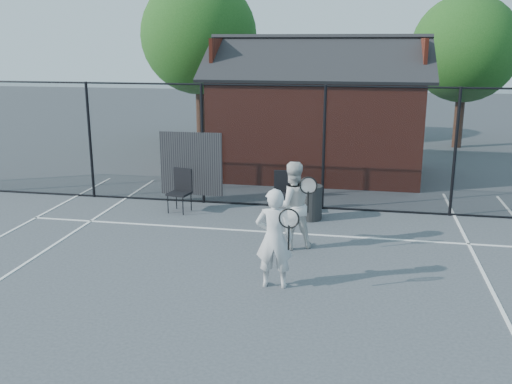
% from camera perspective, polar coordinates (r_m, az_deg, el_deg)
% --- Properties ---
extents(ground, '(80.00, 80.00, 0.00)m').
position_cam_1_polar(ground, '(9.54, -1.79, -9.74)').
color(ground, '#3F4649').
rests_on(ground, ground).
extents(court_lines, '(11.02, 18.00, 0.01)m').
position_cam_1_polar(court_lines, '(8.39, -3.79, -13.38)').
color(court_lines, white).
rests_on(court_lines, ground).
extents(fence, '(22.04, 3.00, 3.00)m').
position_cam_1_polar(fence, '(13.88, 1.39, 4.34)').
color(fence, black).
rests_on(fence, ground).
extents(clubhouse, '(6.50, 4.36, 4.19)m').
position_cam_1_polar(clubhouse, '(17.69, 6.11, 7.04)').
color(clubhouse, maroon).
rests_on(clubhouse, ground).
extents(tree_left, '(4.48, 4.48, 6.44)m').
position_cam_1_polar(tree_left, '(22.89, -5.74, 15.27)').
color(tree_left, '#311E13').
rests_on(tree_left, ground).
extents(tree_right, '(3.97, 3.97, 5.70)m').
position_cam_1_polar(tree_right, '(23.25, 20.17, 13.28)').
color(tree_right, '#311E13').
rests_on(tree_right, ground).
extents(player_front, '(0.77, 0.57, 1.69)m').
position_cam_1_polar(player_front, '(9.36, 1.84, -4.64)').
color(player_front, silver).
rests_on(player_front, ground).
extents(player_back, '(1.04, 0.95, 1.74)m').
position_cam_1_polar(player_back, '(11.17, 3.60, -1.30)').
color(player_back, silver).
rests_on(player_back, ground).
extents(chair_left, '(0.58, 0.59, 1.01)m').
position_cam_1_polar(chair_left, '(13.71, -7.69, 0.05)').
color(chair_left, black).
rests_on(chair_left, ground).
extents(chair_right, '(0.55, 0.56, 0.98)m').
position_cam_1_polar(chair_right, '(13.53, 2.81, -0.11)').
color(chair_right, black).
rests_on(chair_right, ground).
extents(waste_bin, '(0.61, 0.61, 0.79)m').
position_cam_1_polar(waste_bin, '(13.12, 5.45, -1.05)').
color(waste_bin, '#242424').
rests_on(waste_bin, ground).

